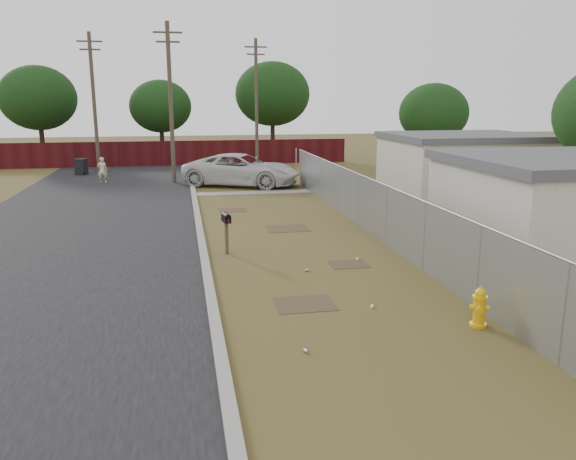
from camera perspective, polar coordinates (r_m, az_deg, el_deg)
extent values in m
plane|color=brown|center=(18.40, 0.78, -1.96)|extent=(120.00, 120.00, 0.00)
cube|color=black|center=(26.14, -19.26, 1.86)|extent=(9.00, 60.00, 0.02)
cube|color=#9C9A91|center=(25.85, -9.36, 2.42)|extent=(0.25, 60.00, 0.12)
cube|color=#9C9A91|center=(29.51, -3.72, 3.81)|extent=(6.20, 1.00, 0.03)
cylinder|color=#919398|center=(11.39, 26.22, -7.76)|extent=(0.06, 0.06, 2.00)
cylinder|color=#919398|center=(13.75, 18.80, -3.61)|extent=(0.06, 0.06, 2.00)
cylinder|color=#919398|center=(16.33, 13.68, -0.68)|extent=(0.06, 0.06, 2.00)
cylinder|color=#919398|center=(19.03, 9.98, 1.44)|extent=(0.06, 0.06, 2.00)
cylinder|color=#919398|center=(21.80, 7.21, 3.02)|extent=(0.06, 0.06, 2.00)
cylinder|color=#919398|center=(24.63, 5.06, 4.24)|extent=(0.06, 0.06, 2.00)
cylinder|color=#919398|center=(27.50, 3.36, 5.20)|extent=(0.06, 0.06, 2.00)
cylinder|color=#919398|center=(30.39, 1.97, 5.97)|extent=(0.06, 0.06, 2.00)
cylinder|color=#919398|center=(33.30, 0.83, 6.61)|extent=(0.06, 0.06, 2.00)
cylinder|color=#919398|center=(19.78, 9.07, 4.86)|extent=(0.04, 26.00, 0.04)
cube|color=slate|center=(19.94, 8.97, 2.01)|extent=(0.01, 26.00, 2.00)
cube|color=black|center=(20.11, 9.06, 0.06)|extent=(0.03, 26.00, 0.60)
cube|color=#3F0D12|center=(42.65, -14.16, 7.53)|extent=(30.00, 0.12, 1.80)
cylinder|color=brown|center=(33.40, -11.82, 12.38)|extent=(0.24, 0.24, 9.00)
cube|color=brown|center=(33.60, -12.15, 19.04)|extent=(1.60, 0.10, 0.10)
cube|color=brown|center=(33.55, -12.11, 18.19)|extent=(1.30, 0.10, 0.10)
cylinder|color=brown|center=(39.77, -19.09, 12.03)|extent=(0.24, 0.24, 9.00)
cube|color=brown|center=(39.93, -19.53, 17.62)|extent=(1.60, 0.10, 0.10)
cube|color=brown|center=(39.89, -19.47, 16.91)|extent=(1.30, 0.10, 0.10)
cylinder|color=brown|center=(41.78, -3.23, 12.74)|extent=(0.24, 0.24, 9.00)
cube|color=brown|center=(41.93, -3.30, 18.07)|extent=(1.60, 0.10, 0.10)
cube|color=brown|center=(41.89, -3.29, 17.39)|extent=(1.30, 0.10, 0.10)
cube|color=beige|center=(30.12, 17.23, 6.10)|extent=(7.00, 6.00, 2.80)
cube|color=#4C4C51|center=(29.98, 17.44, 9.03)|extent=(7.28, 6.24, 0.30)
cylinder|color=black|center=(47.66, -23.69, 8.29)|extent=(0.36, 0.36, 3.30)
ellipsoid|color=black|center=(47.56, -24.05, 12.15)|extent=(5.70, 5.70, 4.84)
cylinder|color=black|center=(47.54, -12.66, 8.79)|extent=(0.36, 0.36, 2.86)
ellipsoid|color=black|center=(47.43, -12.83, 12.16)|extent=(4.94, 4.94, 4.20)
cylinder|color=black|center=(47.12, -1.57, 9.47)|extent=(0.36, 0.36, 3.52)
ellipsoid|color=black|center=(47.02, -1.59, 13.65)|extent=(6.08, 6.08, 5.17)
cylinder|color=black|center=(39.25, 14.34, 7.68)|extent=(0.36, 0.36, 2.64)
ellipsoid|color=black|center=(39.10, 14.56, 11.44)|extent=(4.56, 4.56, 3.88)
cylinder|color=#EDB30C|center=(13.01, 18.74, -9.08)|extent=(0.48, 0.48, 0.06)
cylinder|color=#EDB30C|center=(12.90, 18.84, -7.77)|extent=(0.34, 0.34, 0.62)
cylinder|color=#EDB30C|center=(12.80, 18.95, -6.48)|extent=(0.44, 0.44, 0.05)
sphere|color=#EDB30C|center=(12.77, 18.97, -6.12)|extent=(0.32, 0.32, 0.24)
cylinder|color=#EDB30C|center=(12.73, 19.02, -5.57)|extent=(0.06, 0.06, 0.06)
cylinder|color=#EDB30C|center=(12.86, 18.20, -7.43)|extent=(0.15, 0.15, 0.12)
cylinder|color=#EDB30C|center=(12.89, 19.53, -7.48)|extent=(0.15, 0.15, 0.12)
cylinder|color=#EDB30C|center=(12.74, 18.92, -7.69)|extent=(0.19, 0.18, 0.15)
cube|color=brown|center=(17.85, -6.25, -0.71)|extent=(0.11, 0.11, 1.10)
cube|color=black|center=(17.72, -6.30, 1.12)|extent=(0.28, 0.55, 0.20)
cylinder|color=black|center=(17.70, -6.31, 1.43)|extent=(0.28, 0.55, 0.20)
cube|color=red|center=(17.45, -6.07, 0.94)|extent=(0.03, 0.05, 0.11)
imported|color=silver|center=(31.98, -4.74, 6.12)|extent=(7.15, 5.46, 1.80)
imported|color=beige|center=(34.61, -18.35, 5.80)|extent=(0.58, 0.40, 1.52)
cube|color=black|center=(38.89, -20.26, 6.00)|extent=(0.80, 0.80, 0.99)
cube|color=black|center=(38.83, -20.32, 6.75)|extent=(0.88, 0.88, 0.08)
cylinder|color=black|center=(38.51, -20.05, 5.37)|extent=(0.12, 0.21, 0.21)
cylinder|color=white|center=(13.48, 8.52, -7.68)|extent=(0.11, 0.12, 0.07)
cylinder|color=#ACABB0|center=(16.07, 1.94, -4.09)|extent=(0.12, 0.11, 0.07)
cylinder|color=white|center=(17.27, 7.04, -2.94)|extent=(0.09, 0.11, 0.07)
cylinder|color=#ACABB0|center=(11.13, 1.85, -12.18)|extent=(0.10, 0.12, 0.07)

